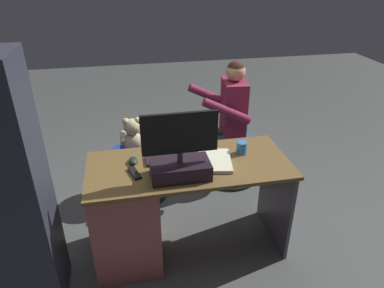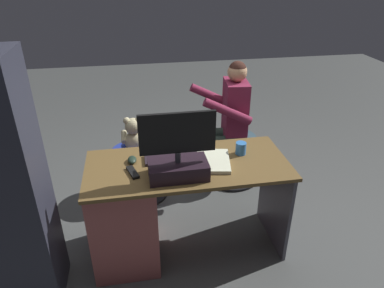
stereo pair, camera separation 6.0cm
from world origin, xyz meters
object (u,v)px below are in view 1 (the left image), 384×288
at_px(office_chair_teddy, 136,170).
at_px(person, 225,115).
at_px(desk, 139,211).
at_px(computer_mouse, 133,161).
at_px(keyboard, 176,158).
at_px(cup, 242,148).
at_px(monitor, 180,159).
at_px(visitor_chair, 231,154).
at_px(teddy_bear, 133,136).
at_px(tv_remote, 135,173).

bearing_deg(office_chair_teddy, person, -173.42).
relative_size(desk, computer_mouse, 14.30).
height_order(keyboard, cup, cup).
height_order(monitor, computer_mouse, monitor).
xyz_separation_m(keyboard, visitor_chair, (-0.66, -0.81, -0.49)).
distance_m(cup, person, 0.82).
height_order(desk, cup, cup).
bearing_deg(keyboard, monitor, 87.60).
xyz_separation_m(computer_mouse, person, (-0.87, -0.79, -0.07)).
relative_size(keyboard, visitor_chair, 0.75).
bearing_deg(keyboard, teddy_bear, -68.84).
bearing_deg(visitor_chair, tv_remote, 44.53).
xyz_separation_m(visitor_chair, person, (0.09, 0.01, 0.43)).
bearing_deg(visitor_chair, office_chair_teddy, 6.58).
relative_size(office_chair_teddy, teddy_bear, 1.76).
xyz_separation_m(desk, tv_remote, (0.01, 0.06, 0.35)).
bearing_deg(tv_remote, monitor, 147.40).
distance_m(keyboard, tv_remote, 0.33).
relative_size(keyboard, office_chair_teddy, 0.74).
bearing_deg(visitor_chair, monitor, 56.66).
height_order(office_chair_teddy, visitor_chair, same).
height_order(keyboard, teddy_bear, teddy_bear).
bearing_deg(teddy_bear, visitor_chair, -174.07).
relative_size(teddy_bear, person, 0.27).
relative_size(desk, monitor, 2.93).
bearing_deg(computer_mouse, visitor_chair, -140.23).
xyz_separation_m(desk, monitor, (-0.28, 0.14, 0.47)).
bearing_deg(person, computer_mouse, 42.08).
relative_size(office_chair_teddy, person, 0.48).
xyz_separation_m(desk, keyboard, (-0.28, -0.08, 0.35)).
bearing_deg(desk, computer_mouse, -83.58).
height_order(desk, visitor_chair, desk).
xyz_separation_m(desk, visitor_chair, (-0.95, -0.89, -0.14)).
bearing_deg(office_chair_teddy, visitor_chair, -173.42).
height_order(visitor_chair, person, person).
relative_size(desk, keyboard, 3.27).
bearing_deg(office_chair_teddy, keyboard, 111.46).
distance_m(keyboard, cup, 0.47).
relative_size(monitor, keyboard, 1.11).
height_order(computer_mouse, office_chair_teddy, computer_mouse).
height_order(desk, tv_remote, tv_remote).
xyz_separation_m(computer_mouse, teddy_bear, (-0.02, -0.70, -0.16)).
distance_m(cup, visitor_chair, 0.99).
xyz_separation_m(computer_mouse, cup, (-0.76, 0.02, 0.03)).
distance_m(computer_mouse, teddy_bear, 0.72).
distance_m(monitor, office_chair_teddy, 1.13).
distance_m(visitor_chair, person, 0.43).
height_order(computer_mouse, cup, cup).
distance_m(tv_remote, visitor_chair, 1.43).
bearing_deg(desk, teddy_bear, -90.75).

